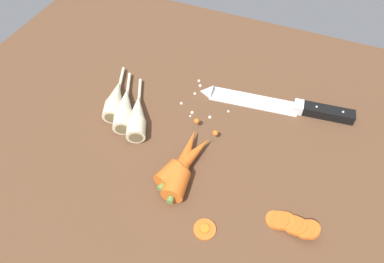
{
  "coord_description": "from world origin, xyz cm",
  "views": [
    {
      "loc": [
        17.58,
        -44.19,
        57.66
      ],
      "look_at": [
        0.0,
        -2.0,
        1.5
      ],
      "focal_mm": 32.48,
      "sensor_mm": 36.0,
      "label": 1
    }
  ],
  "objects_px": {
    "whole_carrot": "(183,164)",
    "whole_carrot_second": "(184,162)",
    "parsnip_front": "(125,108)",
    "carrot_slice_stack": "(292,224)",
    "parsnip_mid_left": "(115,99)",
    "carrot_slice_stray_near": "(205,229)",
    "chefs_knife": "(272,103)",
    "parsnip_mid_right": "(137,116)"
  },
  "relations": [
    {
      "from": "whole_carrot",
      "to": "whole_carrot_second",
      "type": "height_order",
      "value": "same"
    },
    {
      "from": "whole_carrot",
      "to": "parsnip_front",
      "type": "height_order",
      "value": "whole_carrot"
    },
    {
      "from": "carrot_slice_stack",
      "to": "parsnip_mid_left",
      "type": "bearing_deg",
      "value": 162.27
    },
    {
      "from": "whole_carrot",
      "to": "parsnip_front",
      "type": "relative_size",
      "value": 1.15
    },
    {
      "from": "whole_carrot",
      "to": "carrot_slice_stray_near",
      "type": "height_order",
      "value": "whole_carrot"
    },
    {
      "from": "chefs_knife",
      "to": "parsnip_front",
      "type": "bearing_deg",
      "value": -152.47
    },
    {
      "from": "whole_carrot",
      "to": "parsnip_mid_right",
      "type": "distance_m",
      "value": 0.16
    },
    {
      "from": "parsnip_front",
      "to": "carrot_slice_stray_near",
      "type": "bearing_deg",
      "value": -35.2
    },
    {
      "from": "carrot_slice_stack",
      "to": "carrot_slice_stray_near",
      "type": "bearing_deg",
      "value": -155.39
    },
    {
      "from": "chefs_knife",
      "to": "whole_carrot_second",
      "type": "relative_size",
      "value": 2.05
    },
    {
      "from": "whole_carrot",
      "to": "parsnip_mid_left",
      "type": "relative_size",
      "value": 1.2
    },
    {
      "from": "chefs_knife",
      "to": "whole_carrot",
      "type": "bearing_deg",
      "value": -116.05
    },
    {
      "from": "whole_carrot_second",
      "to": "carrot_slice_stack",
      "type": "bearing_deg",
      "value": -10.35
    },
    {
      "from": "chefs_knife",
      "to": "parsnip_mid_left",
      "type": "xyz_separation_m",
      "value": [
        -0.33,
        -0.14,
        0.01
      ]
    },
    {
      "from": "parsnip_front",
      "to": "carrot_slice_stray_near",
      "type": "distance_m",
      "value": 0.32
    },
    {
      "from": "parsnip_mid_left",
      "to": "carrot_slice_stack",
      "type": "distance_m",
      "value": 0.45
    },
    {
      "from": "carrot_slice_stack",
      "to": "parsnip_front",
      "type": "bearing_deg",
      "value": 163.03
    },
    {
      "from": "whole_carrot",
      "to": "carrot_slice_stack",
      "type": "relative_size",
      "value": 2.18
    },
    {
      "from": "parsnip_front",
      "to": "parsnip_mid_left",
      "type": "bearing_deg",
      "value": 153.64
    },
    {
      "from": "chefs_knife",
      "to": "carrot_slice_stray_near",
      "type": "height_order",
      "value": "chefs_knife"
    },
    {
      "from": "whole_carrot",
      "to": "whole_carrot_second",
      "type": "xyz_separation_m",
      "value": [
        0.0,
        0.0,
        0.0
      ]
    },
    {
      "from": "whole_carrot",
      "to": "parsnip_mid_left",
      "type": "distance_m",
      "value": 0.23
    },
    {
      "from": "whole_carrot_second",
      "to": "parsnip_mid_right",
      "type": "distance_m",
      "value": 0.16
    },
    {
      "from": "whole_carrot_second",
      "to": "parsnip_front",
      "type": "bearing_deg",
      "value": 155.48
    },
    {
      "from": "chefs_knife",
      "to": "whole_carrot",
      "type": "xyz_separation_m",
      "value": [
        -0.12,
        -0.24,
        0.01
      ]
    },
    {
      "from": "parsnip_mid_right",
      "to": "carrot_slice_stack",
      "type": "relative_size",
      "value": 1.9
    },
    {
      "from": "carrot_slice_stack",
      "to": "carrot_slice_stray_near",
      "type": "height_order",
      "value": "carrot_slice_stack"
    },
    {
      "from": "parsnip_mid_right",
      "to": "carrot_slice_stack",
      "type": "bearing_deg",
      "value": -17.26
    },
    {
      "from": "chefs_knife",
      "to": "whole_carrot_second",
      "type": "bearing_deg",
      "value": -116.2
    },
    {
      "from": "whole_carrot_second",
      "to": "parsnip_mid_right",
      "type": "relative_size",
      "value": 0.97
    },
    {
      "from": "whole_carrot_second",
      "to": "parsnip_front",
      "type": "relative_size",
      "value": 0.97
    },
    {
      "from": "whole_carrot_second",
      "to": "parsnip_mid_right",
      "type": "xyz_separation_m",
      "value": [
        -0.14,
        0.07,
        -0.0
      ]
    },
    {
      "from": "parsnip_front",
      "to": "parsnip_mid_right",
      "type": "xyz_separation_m",
      "value": [
        0.04,
        -0.01,
        -0.0
      ]
    },
    {
      "from": "parsnip_front",
      "to": "parsnip_mid_left",
      "type": "height_order",
      "value": "same"
    },
    {
      "from": "chefs_knife",
      "to": "carrot_slice_stack",
      "type": "relative_size",
      "value": 3.76
    },
    {
      "from": "chefs_knife",
      "to": "whole_carrot",
      "type": "distance_m",
      "value": 0.27
    },
    {
      "from": "whole_carrot_second",
      "to": "parsnip_front",
      "type": "xyz_separation_m",
      "value": [
        -0.18,
        0.08,
        -0.0
      ]
    },
    {
      "from": "whole_carrot_second",
      "to": "carrot_slice_stray_near",
      "type": "distance_m",
      "value": 0.13
    },
    {
      "from": "chefs_knife",
      "to": "parsnip_mid_right",
      "type": "xyz_separation_m",
      "value": [
        -0.26,
        -0.16,
        0.01
      ]
    },
    {
      "from": "chefs_knife",
      "to": "whole_carrot",
      "type": "height_order",
      "value": "whole_carrot"
    },
    {
      "from": "parsnip_mid_right",
      "to": "chefs_knife",
      "type": "bearing_deg",
      "value": 32.2
    },
    {
      "from": "whole_carrot",
      "to": "parsnip_mid_right",
      "type": "xyz_separation_m",
      "value": [
        -0.14,
        0.08,
        -0.0
      ]
    }
  ]
}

